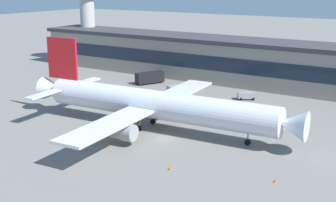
{
  "coord_description": "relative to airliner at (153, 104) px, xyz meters",
  "views": [
    {
      "loc": [
        44.47,
        -66.81,
        29.09
      ],
      "look_at": [
        -3.91,
        8.31,
        5.0
      ],
      "focal_mm": 47.84,
      "sensor_mm": 36.0,
      "label": 1
    }
  ],
  "objects": [
    {
      "name": "ground_plane",
      "position": [
        4.81,
        -4.25,
        -5.13
      ],
      "size": [
        600.0,
        600.0,
        0.0
      ],
      "primitive_type": "plane",
      "color": "slate"
    },
    {
      "name": "terminal_building",
      "position": [
        4.81,
        49.0,
        1.25
      ],
      "size": [
        158.94,
        15.77,
        12.72
      ],
      "color": "gray",
      "rests_on": "ground_plane"
    },
    {
      "name": "airliner",
      "position": [
        0.0,
        0.0,
        0.0
      ],
      "size": [
        59.71,
        51.08,
        17.1
      ],
      "color": "silver",
      "rests_on": "ground_plane"
    },
    {
      "name": "control_tower",
      "position": [
        -65.04,
        52.11,
        13.9
      ],
      "size": [
        9.99,
        9.99,
        30.38
      ],
      "color": "#B7B7B2",
      "rests_on": "ground_plane"
    },
    {
      "name": "fuel_truck",
      "position": [
        -24.33,
        33.15,
        -3.24
      ],
      "size": [
        6.3,
        8.76,
        3.35
      ],
      "color": "black",
      "rests_on": "ground_plane"
    },
    {
      "name": "belt_loader",
      "position": [
        -12.02,
        29.03,
        -3.97
      ],
      "size": [
        4.51,
        6.65,
        1.95
      ],
      "color": "gray",
      "rests_on": "ground_plane"
    },
    {
      "name": "follow_me_car",
      "position": [
        6.73,
        31.52,
        -4.04
      ],
      "size": [
        4.73,
        3.98,
        1.85
      ],
      "color": "gray",
      "rests_on": "ground_plane"
    },
    {
      "name": "traffic_cone_0",
      "position": [
        13.93,
        -15.53,
        -4.78
      ],
      "size": [
        0.55,
        0.55,
        0.69
      ],
      "primitive_type": "cone",
      "color": "#F2590C",
      "rests_on": "ground_plane"
    },
    {
      "name": "traffic_cone_1",
      "position": [
        29.59,
        -10.88,
        -4.82
      ],
      "size": [
        0.49,
        0.49,
        0.61
      ],
      "primitive_type": "cone",
      "color": "#F2590C",
      "rests_on": "ground_plane"
    },
    {
      "name": "traffic_cone_2",
      "position": [
        -1.58,
        -12.06,
        -4.76
      ],
      "size": [
        0.58,
        0.58,
        0.73
      ],
      "primitive_type": "cone",
      "color": "#F2590C",
      "rests_on": "ground_plane"
    }
  ]
}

